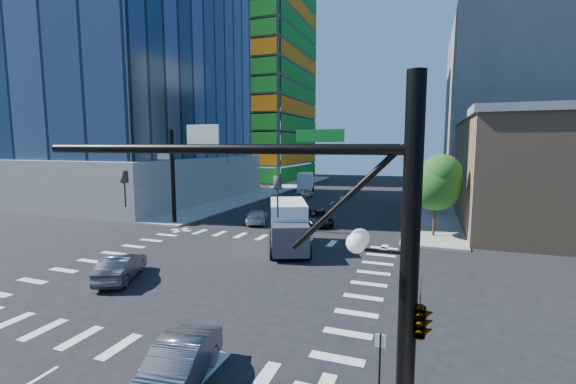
% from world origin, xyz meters
% --- Properties ---
extents(ground, '(160.00, 160.00, 0.00)m').
position_xyz_m(ground, '(0.00, 0.00, 0.00)').
color(ground, black).
rests_on(ground, ground).
extents(road_markings, '(20.00, 20.00, 0.01)m').
position_xyz_m(road_markings, '(0.00, 0.00, 0.01)').
color(road_markings, silver).
rests_on(road_markings, ground).
extents(sidewalk_ne, '(5.00, 60.00, 0.15)m').
position_xyz_m(sidewalk_ne, '(12.50, 40.00, 0.07)').
color(sidewalk_ne, gray).
rests_on(sidewalk_ne, ground).
extents(sidewalk_nw, '(5.00, 60.00, 0.15)m').
position_xyz_m(sidewalk_nw, '(-12.50, 40.00, 0.07)').
color(sidewalk_nw, gray).
rests_on(sidewalk_nw, ground).
extents(construction_building, '(25.16, 34.50, 70.60)m').
position_xyz_m(construction_building, '(-27.41, 61.93, 24.61)').
color(construction_building, slate).
rests_on(construction_building, ground).
extents(bg_building_ne, '(24.00, 30.00, 28.00)m').
position_xyz_m(bg_building_ne, '(27.00, 55.00, 14.00)').
color(bg_building_ne, slate).
rests_on(bg_building_ne, ground).
extents(signal_mast_se, '(10.51, 2.48, 9.00)m').
position_xyz_m(signal_mast_se, '(10.60, -11.50, 5.01)').
color(signal_mast_se, black).
rests_on(signal_mast_se, sidewalk_se).
extents(signal_mast_nw, '(10.20, 0.40, 9.00)m').
position_xyz_m(signal_mast_nw, '(-10.00, 11.50, 5.49)').
color(signal_mast_nw, black).
rests_on(signal_mast_nw, sidewalk_nw).
extents(tree_south, '(4.16, 4.16, 6.82)m').
position_xyz_m(tree_south, '(12.63, 13.90, 4.69)').
color(tree_south, '#382316').
rests_on(tree_south, sidewalk_ne).
extents(tree_north, '(3.54, 3.52, 5.78)m').
position_xyz_m(tree_north, '(12.93, 25.90, 3.99)').
color(tree_north, '#382316').
rests_on(tree_north, sidewalk_ne).
extents(no_parking_sign, '(0.30, 0.06, 2.20)m').
position_xyz_m(no_parking_sign, '(10.70, -9.00, 1.38)').
color(no_parking_sign, black).
rests_on(no_parking_sign, ground).
extents(car_nb_right, '(2.40, 4.66, 1.46)m').
position_xyz_m(car_nb_right, '(4.61, -10.34, 0.73)').
color(car_nb_right, '#545359').
rests_on(car_nb_right, ground).
extents(car_nb_far, '(4.25, 5.59, 1.41)m').
position_xyz_m(car_nb_far, '(2.06, 15.61, 0.71)').
color(car_nb_far, black).
rests_on(car_nb_far, ground).
extents(car_sb_near, '(3.28, 5.00, 1.35)m').
position_xyz_m(car_sb_near, '(-3.83, 14.28, 0.67)').
color(car_sb_near, '#B7B7B7').
rests_on(car_sb_near, ground).
extents(car_sb_mid, '(2.46, 4.35, 1.40)m').
position_xyz_m(car_sb_mid, '(-5.02, 33.50, 0.70)').
color(car_sb_mid, '#ABAFB3').
rests_on(car_sb_mid, ground).
extents(car_sb_cross, '(3.28, 4.79, 1.50)m').
position_xyz_m(car_sb_cross, '(-4.44, -3.07, 0.75)').
color(car_sb_cross, '#434448').
rests_on(car_sb_cross, ground).
extents(box_truck_near, '(5.09, 7.12, 3.44)m').
position_xyz_m(box_truck_near, '(2.40, 6.21, 1.52)').
color(box_truck_near, black).
rests_on(box_truck_near, ground).
extents(box_truck_far, '(3.92, 6.45, 3.16)m').
position_xyz_m(box_truck_far, '(-7.03, 40.82, 1.40)').
color(box_truck_far, black).
rests_on(box_truck_far, ground).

